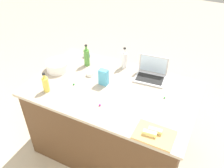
{
  "coord_description": "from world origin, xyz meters",
  "views": [
    {
      "loc": [
        -0.83,
        1.68,
        2.38
      ],
      "look_at": [
        0.0,
        0.0,
        0.95
      ],
      "focal_mm": 38.72,
      "sensor_mm": 36.0,
      "label": 1
    }
  ],
  "objects_px": {
    "bottle_olive": "(87,57)",
    "butter_stick_right": "(150,133)",
    "bottle_oil": "(46,84)",
    "mixing_bowl_large": "(57,66)",
    "laptop": "(151,74)",
    "butter_stick_left": "(155,131)",
    "bottle_vinegar": "(124,60)",
    "ramekin_small": "(90,74)",
    "ramekin_medium": "(87,55)",
    "cutting_board": "(154,135)",
    "candy_bag": "(104,77)"
  },
  "relations": [
    {
      "from": "bottle_olive",
      "to": "candy_bag",
      "type": "height_order",
      "value": "bottle_olive"
    },
    {
      "from": "bottle_vinegar",
      "to": "ramekin_small",
      "type": "bearing_deg",
      "value": 49.78
    },
    {
      "from": "bottle_oil",
      "to": "bottle_olive",
      "type": "bearing_deg",
      "value": -101.04
    },
    {
      "from": "butter_stick_right",
      "to": "bottle_olive",
      "type": "bearing_deg",
      "value": -34.6
    },
    {
      "from": "bottle_oil",
      "to": "ramekin_small",
      "type": "distance_m",
      "value": 0.48
    },
    {
      "from": "butter_stick_right",
      "to": "ramekin_small",
      "type": "height_order",
      "value": "butter_stick_right"
    },
    {
      "from": "butter_stick_right",
      "to": "ramekin_medium",
      "type": "distance_m",
      "value": 1.35
    },
    {
      "from": "bottle_oil",
      "to": "butter_stick_right",
      "type": "xyz_separation_m",
      "value": [
        -1.08,
        0.1,
        -0.05
      ]
    },
    {
      "from": "bottle_oil",
      "to": "ramekin_small",
      "type": "relative_size",
      "value": 2.86
    },
    {
      "from": "bottle_olive",
      "to": "butter_stick_right",
      "type": "relative_size",
      "value": 2.29
    },
    {
      "from": "bottle_vinegar",
      "to": "butter_stick_right",
      "type": "height_order",
      "value": "bottle_vinegar"
    },
    {
      "from": "mixing_bowl_large",
      "to": "bottle_olive",
      "type": "height_order",
      "value": "bottle_olive"
    },
    {
      "from": "butter_stick_left",
      "to": "laptop",
      "type": "bearing_deg",
      "value": -68.46
    },
    {
      "from": "bottle_oil",
      "to": "butter_stick_right",
      "type": "height_order",
      "value": "bottle_oil"
    },
    {
      "from": "cutting_board",
      "to": "butter_stick_left",
      "type": "bearing_deg",
      "value": -81.93
    },
    {
      "from": "bottle_vinegar",
      "to": "mixing_bowl_large",
      "type": "bearing_deg",
      "value": 30.7
    },
    {
      "from": "laptop",
      "to": "butter_stick_right",
      "type": "height_order",
      "value": "laptop"
    },
    {
      "from": "bottle_oil",
      "to": "ramekin_medium",
      "type": "xyz_separation_m",
      "value": [
        -0.02,
        -0.72,
        -0.06
      ]
    },
    {
      "from": "bottle_olive",
      "to": "laptop",
      "type": "bearing_deg",
      "value": -173.26
    },
    {
      "from": "mixing_bowl_large",
      "to": "bottle_oil",
      "type": "height_order",
      "value": "bottle_oil"
    },
    {
      "from": "bottle_olive",
      "to": "cutting_board",
      "type": "height_order",
      "value": "bottle_olive"
    },
    {
      "from": "bottle_vinegar",
      "to": "butter_stick_left",
      "type": "height_order",
      "value": "bottle_vinegar"
    },
    {
      "from": "bottle_oil",
      "to": "butter_stick_right",
      "type": "bearing_deg",
      "value": 174.81
    },
    {
      "from": "butter_stick_right",
      "to": "ramekin_small",
      "type": "xyz_separation_m",
      "value": [
        0.84,
        -0.51,
        -0.02
      ]
    },
    {
      "from": "bottle_vinegar",
      "to": "butter_stick_right",
      "type": "relative_size",
      "value": 2.21
    },
    {
      "from": "ramekin_medium",
      "to": "candy_bag",
      "type": "height_order",
      "value": "candy_bag"
    },
    {
      "from": "mixing_bowl_large",
      "to": "bottle_vinegar",
      "type": "relative_size",
      "value": 1.0
    },
    {
      "from": "laptop",
      "to": "ramekin_medium",
      "type": "xyz_separation_m",
      "value": [
        0.82,
        -0.06,
        -0.03
      ]
    },
    {
      "from": "laptop",
      "to": "bottle_oil",
      "type": "distance_m",
      "value": 1.06
    },
    {
      "from": "butter_stick_left",
      "to": "ramekin_small",
      "type": "bearing_deg",
      "value": -28.02
    },
    {
      "from": "bottle_olive",
      "to": "butter_stick_left",
      "type": "relative_size",
      "value": 2.29
    },
    {
      "from": "bottle_olive",
      "to": "butter_stick_left",
      "type": "bearing_deg",
      "value": 148.0
    },
    {
      "from": "ramekin_small",
      "to": "ramekin_medium",
      "type": "distance_m",
      "value": 0.39
    },
    {
      "from": "bottle_vinegar",
      "to": "butter_stick_left",
      "type": "bearing_deg",
      "value": 128.55
    },
    {
      "from": "bottle_oil",
      "to": "ramekin_medium",
      "type": "bearing_deg",
      "value": -91.4
    },
    {
      "from": "bottle_olive",
      "to": "butter_stick_right",
      "type": "bearing_deg",
      "value": 145.4
    },
    {
      "from": "laptop",
      "to": "butter_stick_right",
      "type": "distance_m",
      "value": 0.8
    },
    {
      "from": "butter_stick_right",
      "to": "ramekin_small",
      "type": "bearing_deg",
      "value": -31.13
    },
    {
      "from": "bottle_oil",
      "to": "bottle_vinegar",
      "type": "height_order",
      "value": "bottle_vinegar"
    },
    {
      "from": "bottle_vinegar",
      "to": "ramekin_small",
      "type": "xyz_separation_m",
      "value": [
        0.26,
        0.31,
        -0.08
      ]
    },
    {
      "from": "candy_bag",
      "to": "bottle_oil",
      "type": "bearing_deg",
      "value": 37.66
    },
    {
      "from": "laptop",
      "to": "candy_bag",
      "type": "relative_size",
      "value": 1.94
    },
    {
      "from": "butter_stick_right",
      "to": "candy_bag",
      "type": "distance_m",
      "value": 0.78
    },
    {
      "from": "mixing_bowl_large",
      "to": "bottle_olive",
      "type": "bearing_deg",
      "value": -135.76
    },
    {
      "from": "laptop",
      "to": "butter_stick_right",
      "type": "relative_size",
      "value": 2.99
    },
    {
      "from": "bottle_vinegar",
      "to": "cutting_board",
      "type": "distance_m",
      "value": 1.01
    },
    {
      "from": "laptop",
      "to": "bottle_olive",
      "type": "distance_m",
      "value": 0.73
    },
    {
      "from": "mixing_bowl_large",
      "to": "bottle_olive",
      "type": "xyz_separation_m",
      "value": [
        -0.24,
        -0.23,
        0.05
      ]
    },
    {
      "from": "mixing_bowl_large",
      "to": "butter_stick_left",
      "type": "relative_size",
      "value": 2.22
    },
    {
      "from": "laptop",
      "to": "cutting_board",
      "type": "xyz_separation_m",
      "value": [
        -0.28,
        0.73,
        -0.04
      ]
    }
  ]
}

